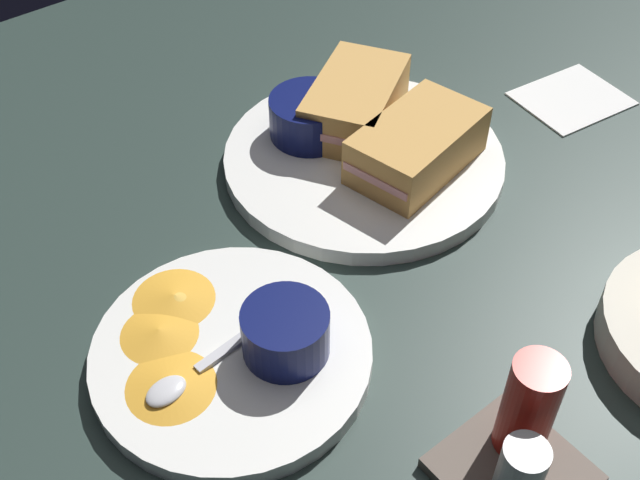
{
  "coord_description": "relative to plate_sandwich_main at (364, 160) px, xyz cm",
  "views": [
    {
      "loc": [
        35.95,
        37.95,
        49.82
      ],
      "look_at": [
        6.6,
        1.31,
        3.0
      ],
      "focal_mm": 44.68,
      "sensor_mm": 36.0,
      "label": 1
    }
  ],
  "objects": [
    {
      "name": "ramekin_dark_sauce",
      "position": [
        2.14,
        -5.7,
        2.98
      ],
      "size": [
        7.93,
        7.93,
        4.07
      ],
      "color": "#0C144C",
      "rests_on": "plate_sandwich_main"
    },
    {
      "name": "plate_sandwich_main",
      "position": [
        0.0,
        0.0,
        0.0
      ],
      "size": [
        27.05,
        27.05,
        1.6
      ],
      "primitive_type": "cylinder",
      "color": "white",
      "rests_on": "ground_plane"
    },
    {
      "name": "plantain_chip_scatter",
      "position": [
        25.1,
        7.65,
        1.1
      ],
      "size": [
        18.38,
        16.42,
        0.6
      ],
      "color": "gold",
      "rests_on": "plate_chips_companion"
    },
    {
      "name": "plate_chips_companion",
      "position": [
        23.23,
        11.45,
        0.0
      ],
      "size": [
        21.46,
        21.46,
        1.6
      ],
      "primitive_type": "cylinder",
      "color": "white",
      "rests_on": "ground_plane"
    },
    {
      "name": "sandwich_half_far",
      "position": [
        -2.6,
        -4.43,
        3.2
      ],
      "size": [
        15.05,
        13.29,
        4.8
      ],
      "color": "tan",
      "rests_on": "plate_sandwich_main"
    },
    {
      "name": "ramekin_light_gravy",
      "position": [
        20.01,
        14.13,
        2.95
      ],
      "size": [
        6.6,
        6.6,
        4.0
      ],
      "color": "#0C144C",
      "rests_on": "plate_chips_companion"
    },
    {
      "name": "spoon_by_gravy_ramekin",
      "position": [
        27.87,
        11.89,
        1.16
      ],
      "size": [
        9.95,
        2.49,
        0.8
      ],
      "color": "silver",
      "rests_on": "plate_chips_companion"
    },
    {
      "name": "spoon_by_dark_ramekin",
      "position": [
        0.92,
        0.2,
        1.16
      ],
      "size": [
        3.47,
        9.95,
        0.8
      ],
      "color": "silver",
      "rests_on": "plate_sandwich_main"
    },
    {
      "name": "condiment_caddy",
      "position": [
        13.39,
        31.12,
        2.61
      ],
      "size": [
        9.0,
        9.0,
        9.5
      ],
      "color": "brown",
      "rests_on": "ground_plane"
    },
    {
      "name": "paper_napkin_folded",
      "position": [
        -24.88,
        5.56,
        -0.6
      ],
      "size": [
        12.04,
        10.31,
        0.4
      ],
      "primitive_type": "cube",
      "rotation": [
        0.0,
        0.0,
        -0.13
      ],
      "color": "white",
      "rests_on": "ground_plane"
    },
    {
      "name": "sandwich_half_near",
      "position": [
        -2.54,
        4.47,
        3.2
      ],
      "size": [
        14.39,
        10.06,
        4.8
      ],
      "color": "tan",
      "rests_on": "plate_sandwich_main"
    },
    {
      "name": "ground_plane",
      "position": [
        5.02,
        6.41,
        -2.3
      ],
      "size": [
        110.0,
        110.0,
        3.0
      ],
      "primitive_type": "cube",
      "color": "#283833"
    }
  ]
}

